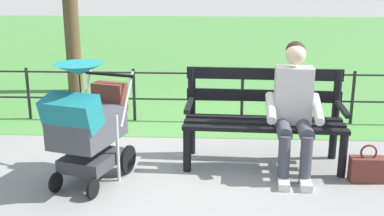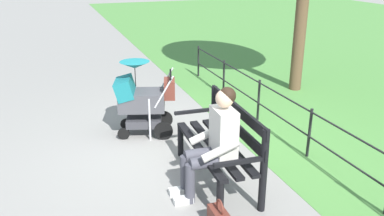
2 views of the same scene
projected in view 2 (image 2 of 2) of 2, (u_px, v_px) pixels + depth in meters
The scene contains 5 objects.
ground_plane at pixel (190, 151), 5.72m from camera, with size 60.00×60.00×0.00m, color gray.
park_bench at pixel (223, 140), 4.82m from camera, with size 1.62×0.67×0.96m.
person_on_bench at pixel (214, 140), 4.47m from camera, with size 0.55×0.74×1.28m.
stroller at pixel (141, 98), 6.06m from camera, with size 0.72×0.98×1.15m.
park_fence at pixel (282, 111), 6.04m from camera, with size 7.12×0.04×0.70m.
Camera 2 is at (-4.85, 1.72, 2.57)m, focal length 37.79 mm.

